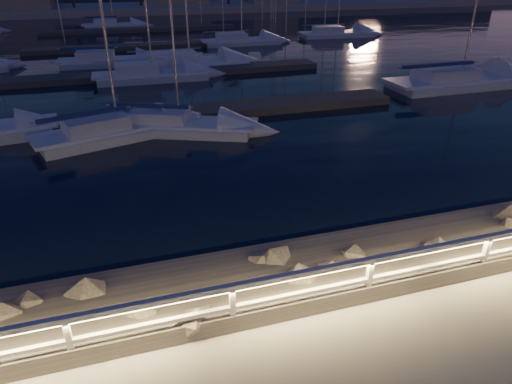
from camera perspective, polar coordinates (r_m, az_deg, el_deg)
ground at (r=10.07m, az=8.54°, el=-14.03°), size 400.00×400.00×0.00m
harbor_water at (r=38.88m, az=-11.96°, el=15.10°), size 400.00×440.00×0.60m
guard_rail at (r=9.56m, az=8.48°, el=-10.61°), size 44.11×0.12×1.06m
riprap at (r=10.74m, az=-12.39°, el=-13.03°), size 35.00×2.65×1.26m
floating_docks at (r=40.03m, az=-12.25°, el=16.23°), size 22.00×36.00×0.40m
far_shore at (r=81.13m, az=-15.80°, el=21.45°), size 160.00×14.00×5.20m
sailboat_b at (r=21.69m, az=-17.35°, el=7.53°), size 7.65×4.22×12.57m
sailboat_c at (r=21.90m, az=-10.03°, el=8.45°), size 7.37×4.66×12.19m
sailboat_f at (r=32.43m, az=-13.18°, el=14.19°), size 7.85×2.53×13.27m
sailboat_g at (r=35.48m, az=-8.71°, el=15.65°), size 9.29×3.18×15.54m
sailboat_h at (r=32.45m, az=23.86°, el=12.71°), size 10.05×3.22×16.87m
sailboat_j at (r=38.17m, az=-18.17°, el=15.40°), size 7.78×2.95×12.96m
sailboat_k at (r=46.38m, az=-2.05°, el=18.44°), size 7.84×2.43×13.25m
sailboat_l at (r=52.18m, az=9.87°, el=19.01°), size 8.45×3.04×14.03m
sailboat_n at (r=61.09m, az=-17.55°, el=19.33°), size 7.40×2.49×12.45m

